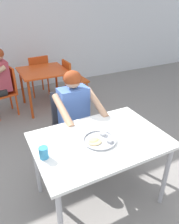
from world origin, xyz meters
name	(u,v)px	position (x,y,z in m)	size (l,w,h in m)	color
ground_plane	(91,202)	(0.00, 0.00, -0.03)	(12.00, 12.00, 0.05)	gray
back_wall	(9,8)	(0.00, 3.57, 1.70)	(12.00, 0.12, 3.40)	white
table_foreground	(100,145)	(0.10, 0.01, 0.68)	(1.19, 0.82, 0.75)	white
thali_tray	(100,140)	(0.08, -0.02, 0.76)	(0.30, 0.30, 0.03)	#B7BABF
drinking_cup	(44,152)	(-0.43, -0.01, 0.80)	(0.07, 0.07, 0.10)	#338CBF
chair_foreground	(70,120)	(0.14, 0.85, 0.49)	(0.43, 0.43, 0.87)	#3F3F44
diner_foreground	(77,113)	(0.15, 0.63, 0.70)	(0.50, 0.56, 1.18)	#282828
table_background_red	(43,75)	(0.24, 2.34, 0.64)	(0.82, 0.81, 0.73)	#E04C19
chair_red_left	(6,88)	(-0.43, 2.37, 0.49)	(0.50, 0.48, 0.85)	#DA4A19
chair_red_right	(72,78)	(0.81, 2.34, 0.48)	(0.42, 0.39, 0.83)	#D25019
chair_red_far	(38,73)	(0.28, 2.93, 0.49)	(0.46, 0.45, 0.86)	#D04A19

